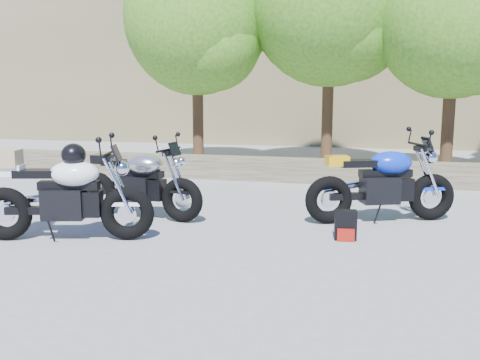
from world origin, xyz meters
name	(u,v)px	position (x,y,z in m)	size (l,w,h in m)	color
ground	(205,252)	(0.00, 0.00, 0.00)	(90.00, 90.00, 0.00)	gray
stone_wall	(281,170)	(0.00, 5.50, 0.25)	(22.00, 0.55, 0.50)	#4B4332
tree_decid_left	(200,24)	(-2.39, 7.14, 3.63)	(3.67, 3.67, 5.62)	#382314
tree_decid_mid	(334,5)	(0.91, 7.54, 4.04)	(4.08, 4.08, 6.24)	#382314
tree_decid_right	(460,21)	(3.71, 6.94, 3.50)	(3.54, 3.54, 5.41)	#382314
silver_bike	(139,184)	(-1.55, 1.48, 0.54)	(2.22, 0.70, 1.12)	black
white_bike	(64,193)	(-1.96, 0.07, 0.64)	(2.30, 0.90, 1.30)	black
blue_bike	(382,184)	(2.13, 2.15, 0.58)	(2.25, 1.10, 1.18)	black
backpack	(345,225)	(1.66, 1.01, 0.19)	(0.31, 0.28, 0.39)	black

